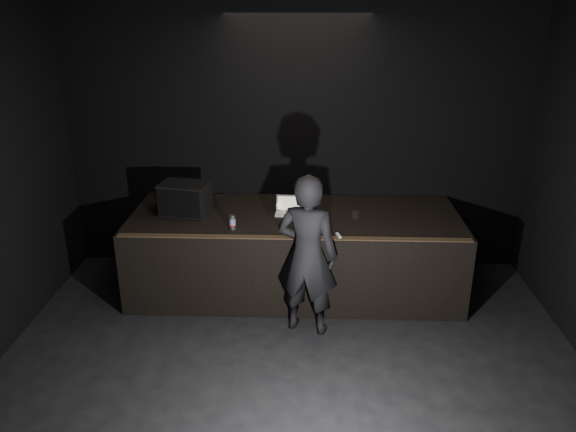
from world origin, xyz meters
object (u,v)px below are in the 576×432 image
(laptop, at_px, (288,209))
(person, at_px, (307,255))
(stage_riser, at_px, (295,252))
(stage_monitor, at_px, (185,198))
(beer_can, at_px, (233,222))

(laptop, distance_m, person, 1.02)
(stage_riser, xyz_separation_m, stage_monitor, (-1.34, 0.00, 0.69))
(person, bearing_deg, stage_riser, -65.52)
(beer_can, xyz_separation_m, person, (0.86, -0.47, -0.18))
(stage_riser, bearing_deg, person, -80.75)
(stage_monitor, height_order, beer_can, stage_monitor)
(stage_monitor, distance_m, laptop, 1.26)
(stage_monitor, bearing_deg, laptop, 11.47)
(stage_riser, bearing_deg, laptop, 158.41)
(beer_can, bearing_deg, laptop, 39.83)
(stage_riser, height_order, person, person)
(person, bearing_deg, beer_can, -13.56)
(stage_riser, xyz_separation_m, laptop, (-0.09, 0.03, 0.55))
(stage_riser, height_order, stage_monitor, stage_monitor)
(laptop, distance_m, beer_can, 0.80)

